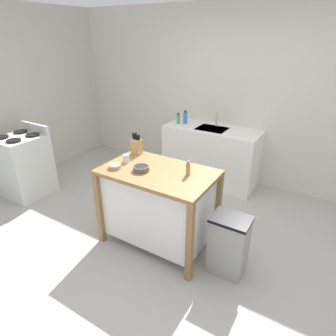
# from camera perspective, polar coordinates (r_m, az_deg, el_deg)

# --- Properties ---
(ground_plane) EXTENTS (6.91, 6.91, 0.00)m
(ground_plane) POSITION_cam_1_polar(r_m,az_deg,el_deg) (3.30, -0.36, -15.81)
(ground_plane) COLOR #ADA8A0
(ground_plane) RESTS_ON ground
(wall_back) EXTENTS (5.91, 0.10, 2.60)m
(wall_back) POSITION_cam_1_polar(r_m,az_deg,el_deg) (4.51, 14.24, 13.38)
(wall_back) COLOR beige
(wall_back) RESTS_ON ground
(wall_left) EXTENTS (0.10, 2.72, 2.60)m
(wall_left) POSITION_cam_1_polar(r_m,az_deg,el_deg) (5.22, -25.05, 13.35)
(wall_left) COLOR beige
(wall_left) RESTS_ON ground
(kitchen_island) EXTENTS (1.17, 0.72, 0.89)m
(kitchen_island) POSITION_cam_1_polar(r_m,az_deg,el_deg) (3.11, -1.93, -7.08)
(kitchen_island) COLOR olive
(kitchen_island) RESTS_ON ground
(knife_block) EXTENTS (0.11, 0.09, 0.25)m
(knife_block) POSITION_cam_1_polar(r_m,az_deg,el_deg) (3.33, -6.32, 4.38)
(knife_block) COLOR tan
(knife_block) RESTS_ON kitchen_island
(bowl_ceramic_small) EXTENTS (0.13, 0.13, 0.04)m
(bowl_ceramic_small) POSITION_cam_1_polar(r_m,az_deg,el_deg) (3.02, -10.59, 0.35)
(bowl_ceramic_small) COLOR tan
(bowl_ceramic_small) RESTS_ON kitchen_island
(bowl_stoneware_deep) EXTENTS (0.17, 0.17, 0.05)m
(bowl_stoneware_deep) POSITION_cam_1_polar(r_m,az_deg,el_deg) (2.92, -5.40, -0.04)
(bowl_stoneware_deep) COLOR #564C47
(bowl_stoneware_deep) RESTS_ON kitchen_island
(drinking_cup) EXTENTS (0.07, 0.07, 0.09)m
(drinking_cup) POSITION_cam_1_polar(r_m,az_deg,el_deg) (3.13, -8.41, 1.89)
(drinking_cup) COLOR silver
(drinking_cup) RESTS_ON kitchen_island
(pepper_grinder) EXTENTS (0.04, 0.04, 0.16)m
(pepper_grinder) POSITION_cam_1_polar(r_m,az_deg,el_deg) (2.80, 4.03, -0.02)
(pepper_grinder) COLOR #AD7F4C
(pepper_grinder) RESTS_ON kitchen_island
(trash_bin) EXTENTS (0.36, 0.28, 0.63)m
(trash_bin) POSITION_cam_1_polar(r_m,az_deg,el_deg) (2.91, 12.00, -14.80)
(trash_bin) COLOR gray
(trash_bin) RESTS_ON ground
(sink_counter) EXTENTS (1.44, 0.60, 0.88)m
(sink_counter) POSITION_cam_1_polar(r_m,az_deg,el_deg) (4.53, 8.51, 2.56)
(sink_counter) COLOR white
(sink_counter) RESTS_ON ground
(sink_faucet) EXTENTS (0.02, 0.02, 0.22)m
(sink_faucet) POSITION_cam_1_polar(r_m,az_deg,el_deg) (4.48, 9.69, 9.65)
(sink_faucet) COLOR #B7BCC1
(sink_faucet) RESTS_ON sink_counter
(bottle_spray_cleaner) EXTENTS (0.05, 0.05, 0.17)m
(bottle_spray_cleaner) POSITION_cam_1_polar(r_m,az_deg,el_deg) (4.55, 2.06, 9.83)
(bottle_spray_cleaner) COLOR green
(bottle_spray_cleaner) RESTS_ON sink_counter
(bottle_dish_soap) EXTENTS (0.06, 0.06, 0.21)m
(bottle_dish_soap) POSITION_cam_1_polar(r_m,az_deg,el_deg) (4.55, 3.47, 10.03)
(bottle_dish_soap) COLOR blue
(bottle_dish_soap) RESTS_ON sink_counter
(stove) EXTENTS (0.60, 0.60, 1.00)m
(stove) POSITION_cam_1_polar(r_m,az_deg,el_deg) (4.60, -26.80, 0.48)
(stove) COLOR silver
(stove) RESTS_ON ground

